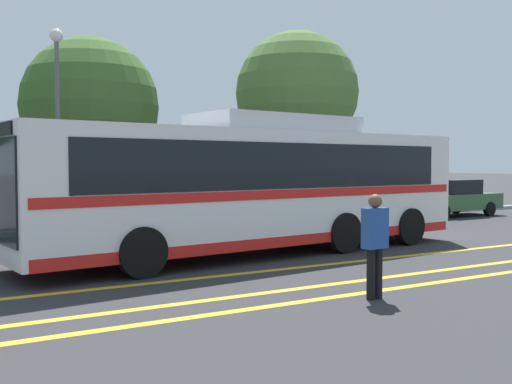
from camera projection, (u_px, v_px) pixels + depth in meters
ground_plane at (200, 255)px, 14.40m from camera, size 220.00×220.00×0.00m
lane_strip_0 at (308, 266)px, 12.81m from camera, size 31.83×0.20×0.01m
lane_strip_1 at (363, 280)px, 11.28m from camera, size 31.83×0.20×0.01m
lane_strip_2 at (395, 288)px, 10.54m from camera, size 31.83×0.20×0.01m
curb_strip at (160, 227)px, 20.17m from camera, size 39.83×0.36×0.15m
transit_bus at (257, 184)px, 14.63m from camera, size 12.32×3.87×3.39m
parked_car_2 at (162, 211)px, 18.96m from camera, size 4.31×1.94×1.45m
parked_car_3 at (318, 202)px, 22.23m from camera, size 4.66×2.17×1.57m
parked_car_4 at (451, 198)px, 25.08m from camera, size 4.81×2.09×1.54m
pedestrian_0 at (375, 239)px, 9.69m from camera, size 0.44×0.26×1.71m
street_lamp at (57, 99)px, 19.00m from camera, size 0.42×0.42×6.47m
tree_1 at (297, 93)px, 24.91m from camera, size 5.11×5.11×7.71m
tree_2 at (90, 106)px, 22.41m from camera, size 5.12×5.12×6.93m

